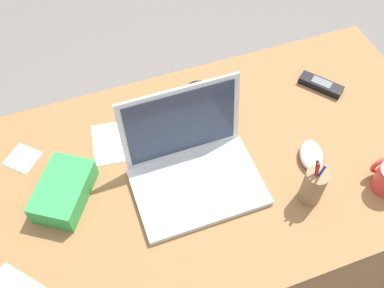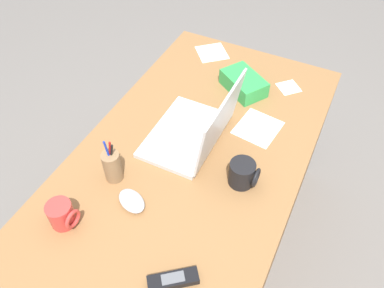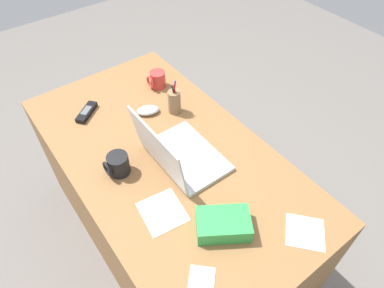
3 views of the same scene
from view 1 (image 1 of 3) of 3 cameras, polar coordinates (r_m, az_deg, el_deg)
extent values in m
plane|color=slate|center=(1.90, 2.00, -14.26)|extent=(6.00, 6.00, 0.00)
cube|color=olive|center=(1.58, 2.36, -9.60)|extent=(1.44, 0.78, 0.70)
cube|color=silver|center=(1.22, 0.80, -5.60)|extent=(0.35, 0.23, 0.02)
cube|color=silver|center=(1.23, 0.46, -4.56)|extent=(0.28, 0.12, 0.00)
cube|color=silver|center=(1.18, 2.02, -8.19)|extent=(0.10, 0.05, 0.00)
cube|color=silver|center=(1.19, -1.43, 2.80)|extent=(0.34, 0.04, 0.23)
cube|color=#283347|center=(1.19, -1.35, 2.64)|extent=(0.31, 0.03, 0.21)
ellipsoid|color=silver|center=(1.32, 15.14, -1.44)|extent=(0.10, 0.12, 0.03)
cylinder|color=black|center=(1.36, 1.06, 5.58)|extent=(0.09, 0.09, 0.09)
torus|color=black|center=(1.39, 0.34, 7.14)|extent=(0.07, 0.01, 0.07)
torus|color=#C63833|center=(1.32, 23.18, -2.50)|extent=(0.06, 0.01, 0.06)
cube|color=black|center=(1.51, 16.29, 7.34)|extent=(0.12, 0.14, 0.02)
cube|color=#595B60|center=(1.50, 16.40, 7.67)|extent=(0.06, 0.07, 0.00)
cylinder|color=olive|center=(1.21, 15.36, -5.28)|extent=(0.06, 0.06, 0.12)
cylinder|color=#1933B2|center=(1.18, 15.86, -4.25)|extent=(0.01, 0.03, 0.15)
cylinder|color=black|center=(1.18, 15.64, -4.47)|extent=(0.02, 0.04, 0.14)
cylinder|color=red|center=(1.18, 15.68, -4.54)|extent=(0.02, 0.02, 0.15)
cube|color=green|center=(1.24, -16.23, -5.84)|extent=(0.20, 0.22, 0.07)
cube|color=white|center=(1.38, -21.02, -1.75)|extent=(0.12, 0.12, 0.00)
cube|color=white|center=(1.34, -9.20, 0.36)|extent=(0.18, 0.17, 0.00)
camera|label=2|loc=(1.51, 40.55, 45.83)|focal=36.02mm
camera|label=3|loc=(1.25, -61.73, 35.35)|focal=32.00mm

